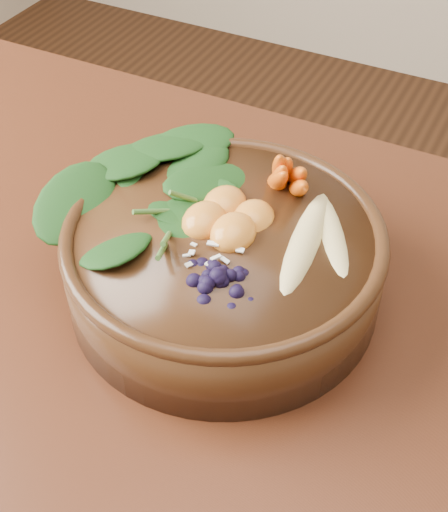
{
  "coord_description": "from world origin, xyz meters",
  "views": [
    {
      "loc": [
        -0.06,
        -0.26,
        1.23
      ],
      "look_at": [
        -0.27,
        0.14,
        0.8
      ],
      "focal_mm": 50.0,
      "sensor_mm": 36.0,
      "label": 1
    }
  ],
  "objects_px": {
    "stoneware_bowl": "(224,264)",
    "blueberry_pile": "(218,263)",
    "carrot_cluster": "(291,149)",
    "kale_heap": "(184,168)",
    "banana_halves": "(320,225)",
    "mandarin_cluster": "(229,206)"
  },
  "relations": [
    {
      "from": "blueberry_pile",
      "to": "stoneware_bowl",
      "type": "bearing_deg",
      "value": 112.57
    },
    {
      "from": "stoneware_bowl",
      "to": "carrot_cluster",
      "type": "xyz_separation_m",
      "value": [
        0.02,
        0.09,
        0.08
      ]
    },
    {
      "from": "stoneware_bowl",
      "to": "blueberry_pile",
      "type": "distance_m",
      "value": 0.08
    },
    {
      "from": "stoneware_bowl",
      "to": "mandarin_cluster",
      "type": "xyz_separation_m",
      "value": [
        -0.0,
        0.02,
        0.05
      ]
    },
    {
      "from": "mandarin_cluster",
      "to": "blueberry_pile",
      "type": "relative_size",
      "value": 0.69
    },
    {
      "from": "stoneware_bowl",
      "to": "kale_heap",
      "type": "distance_m",
      "value": 0.09
    },
    {
      "from": "kale_heap",
      "to": "mandarin_cluster",
      "type": "distance_m",
      "value": 0.06
    },
    {
      "from": "carrot_cluster",
      "to": "blueberry_pile",
      "type": "distance_m",
      "value": 0.14
    },
    {
      "from": "kale_heap",
      "to": "carrot_cluster",
      "type": "height_order",
      "value": "carrot_cluster"
    },
    {
      "from": "banana_halves",
      "to": "kale_heap",
      "type": "bearing_deg",
      "value": 156.45
    },
    {
      "from": "banana_halves",
      "to": "mandarin_cluster",
      "type": "xyz_separation_m",
      "value": [
        -0.08,
        -0.01,
        0.0
      ]
    },
    {
      "from": "banana_halves",
      "to": "blueberry_pile",
      "type": "height_order",
      "value": "blueberry_pile"
    },
    {
      "from": "kale_heap",
      "to": "mandarin_cluster",
      "type": "relative_size",
      "value": 2.07
    },
    {
      "from": "stoneware_bowl",
      "to": "blueberry_pile",
      "type": "relative_size",
      "value": 2.16
    },
    {
      "from": "banana_halves",
      "to": "blueberry_pile",
      "type": "xyz_separation_m",
      "value": [
        -0.05,
        -0.08,
        0.01
      ]
    },
    {
      "from": "carrot_cluster",
      "to": "mandarin_cluster",
      "type": "distance_m",
      "value": 0.08
    },
    {
      "from": "stoneware_bowl",
      "to": "mandarin_cluster",
      "type": "height_order",
      "value": "mandarin_cluster"
    },
    {
      "from": "kale_heap",
      "to": "banana_halves",
      "type": "relative_size",
      "value": 1.14
    },
    {
      "from": "stoneware_bowl",
      "to": "blueberry_pile",
      "type": "height_order",
      "value": "blueberry_pile"
    },
    {
      "from": "carrot_cluster",
      "to": "banana_halves",
      "type": "distance_m",
      "value": 0.08
    },
    {
      "from": "carrot_cluster",
      "to": "mandarin_cluster",
      "type": "relative_size",
      "value": 0.87
    },
    {
      "from": "kale_heap",
      "to": "banana_halves",
      "type": "bearing_deg",
      "value": -3.84
    }
  ]
}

